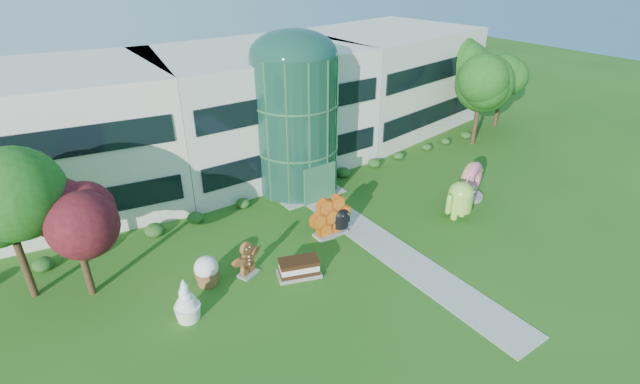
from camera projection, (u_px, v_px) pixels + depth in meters
ground at (408, 262)px, 26.65m from camera, size 140.00×140.00×0.00m
building at (256, 107)px, 37.60m from camera, size 46.00×15.00×9.30m
atrium at (295, 124)px, 33.12m from camera, size 6.00×6.00×9.80m
walkway at (385, 246)px, 28.10m from camera, size 2.40×20.00×0.04m
tree_red at (79, 245)px, 22.88m from camera, size 4.00×4.00×6.00m
trees_backdrop at (288, 130)px, 34.17m from camera, size 52.00×8.00×8.40m
android_green at (460, 197)px, 30.49m from camera, size 2.68×1.79×3.03m
android_black at (340, 217)px, 29.15m from camera, size 1.89×1.38×2.02m
donut at (470, 180)px, 33.07m from camera, size 2.95×2.07×2.79m
gingerbread at (247, 258)px, 25.20m from camera, size 2.45×1.67×2.11m
ice_cream_sandwich at (299, 268)px, 25.33m from camera, size 2.61×1.89×1.05m
honeycomb at (331, 218)px, 28.72m from camera, size 3.12×1.16×2.44m
froyo at (186, 299)px, 22.06m from camera, size 1.59×1.59×2.34m
cupcake at (207, 271)px, 24.60m from camera, size 1.43×1.43×1.67m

